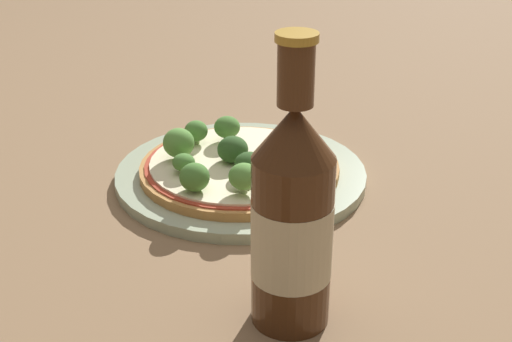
{
  "coord_description": "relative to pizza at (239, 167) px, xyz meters",
  "views": [
    {
      "loc": [
        0.55,
        -0.43,
        0.36
      ],
      "look_at": [
        0.07,
        -0.05,
        0.06
      ],
      "focal_mm": 50.0,
      "sensor_mm": 36.0,
      "label": 1
    }
  ],
  "objects": [
    {
      "name": "broccoli_floret_1",
      "position": [
        0.04,
        0.05,
        0.02
      ],
      "size": [
        0.02,
        0.02,
        0.02
      ],
      "color": "#89A866",
      "rests_on": "pizza"
    },
    {
      "name": "plate",
      "position": [
        -0.0,
        0.0,
        -0.01
      ],
      "size": [
        0.28,
        0.28,
        0.01
      ],
      "color": "#A3B293",
      "rests_on": "ground_plane"
    },
    {
      "name": "pizza",
      "position": [
        0.0,
        0.0,
        0.0
      ],
      "size": [
        0.22,
        0.22,
        0.01
      ],
      "color": "#B77F42",
      "rests_on": "plate"
    },
    {
      "name": "broccoli_floret_3",
      "position": [
        -0.05,
        -0.05,
        0.03
      ],
      "size": [
        0.03,
        0.03,
        0.04
      ],
      "color": "#89A866",
      "rests_on": "pizza"
    },
    {
      "name": "broccoli_floret_5",
      "position": [
        0.01,
        0.07,
        0.02
      ],
      "size": [
        0.03,
        0.03,
        0.03
      ],
      "color": "#89A866",
      "rests_on": "pizza"
    },
    {
      "name": "beer_bottle",
      "position": [
        0.22,
        -0.11,
        0.07
      ],
      "size": [
        0.06,
        0.06,
        0.23
      ],
      "color": "#472814",
      "rests_on": "ground_plane"
    },
    {
      "name": "broccoli_floret_8",
      "position": [
        0.06,
        -0.04,
        0.03
      ],
      "size": [
        0.03,
        0.03,
        0.03
      ],
      "color": "#89A866",
      "rests_on": "pizza"
    },
    {
      "name": "broccoli_floret_6",
      "position": [
        -0.07,
        -0.01,
        0.02
      ],
      "size": [
        0.03,
        0.03,
        0.03
      ],
      "color": "#89A866",
      "rests_on": "pizza"
    },
    {
      "name": "broccoli_floret_7",
      "position": [
        -0.01,
        -0.06,
        0.02
      ],
      "size": [
        0.02,
        0.02,
        0.02
      ],
      "color": "#89A866",
      "rests_on": "pizza"
    },
    {
      "name": "broccoli_floret_0",
      "position": [
        -0.0,
        -0.01,
        0.02
      ],
      "size": [
        0.03,
        0.03,
        0.03
      ],
      "color": "#89A866",
      "rests_on": "pizza"
    },
    {
      "name": "broccoli_floret_9",
      "position": [
        0.03,
        -0.08,
        0.02
      ],
      "size": [
        0.03,
        0.03,
        0.03
      ],
      "color": "#89A866",
      "rests_on": "pizza"
    },
    {
      "name": "broccoli_floret_4",
      "position": [
        0.03,
        -0.01,
        0.02
      ],
      "size": [
        0.03,
        0.03,
        0.03
      ],
      "color": "#89A866",
      "rests_on": "pizza"
    },
    {
      "name": "broccoli_floret_2",
      "position": [
        -0.05,
        0.02,
        0.02
      ],
      "size": [
        0.03,
        0.03,
        0.03
      ],
      "color": "#89A866",
      "rests_on": "pizza"
    },
    {
      "name": "ground_plane",
      "position": [
        0.01,
        0.01,
        -0.02
      ],
      "size": [
        3.0,
        3.0,
        0.0
      ],
      "primitive_type": "plane",
      "color": "#846647"
    }
  ]
}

